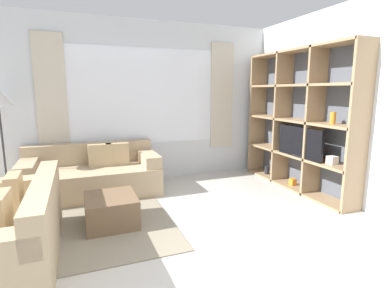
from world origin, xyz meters
name	(u,v)px	position (x,y,z in m)	size (l,w,h in m)	color
ground_plane	(235,287)	(0.00, 0.00, 0.00)	(16.00, 16.00, 0.00)	beige
wall_back	(145,102)	(0.00, 3.21, 1.36)	(5.81, 0.11, 2.70)	silver
wall_right	(324,104)	(2.34, 1.59, 1.35)	(0.07, 4.38, 2.70)	silver
area_rug	(78,225)	(-1.16, 1.63, 0.01)	(2.11, 2.03, 0.01)	gray
shelving_unit	(300,122)	(2.16, 1.87, 1.06)	(0.36, 2.24, 2.17)	#515660
couch_main	(93,176)	(-0.92, 2.71, 0.28)	(1.93, 0.91, 0.75)	tan
couch_side	(7,232)	(-1.74, 1.06, 0.29)	(0.91, 1.70, 0.75)	tan
ottoman	(111,210)	(-0.79, 1.52, 0.17)	(0.57, 0.63, 0.35)	brown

